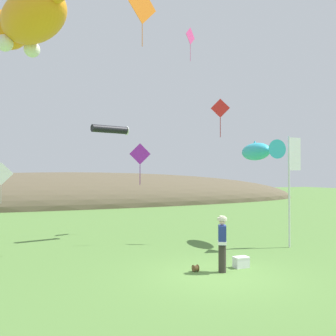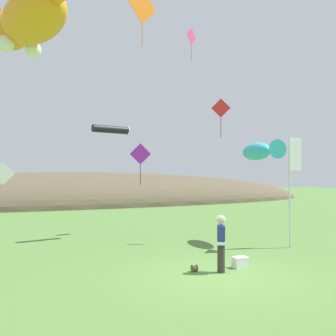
# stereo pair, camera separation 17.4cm
# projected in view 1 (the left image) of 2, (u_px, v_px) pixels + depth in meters

# --- Properties ---
(ground_plane) EXTENTS (120.00, 120.00, 0.00)m
(ground_plane) POSITION_uv_depth(u_px,v_px,m) (219.00, 276.00, 11.42)
(ground_plane) COLOR #517A38
(distant_hill_ridge) EXTENTS (57.58, 15.90, 6.58)m
(distant_hill_ridge) POSITION_uv_depth(u_px,v_px,m) (70.00, 203.00, 39.51)
(distant_hill_ridge) COLOR brown
(distant_hill_ridge) RESTS_ON ground
(festival_attendant) EXTENTS (0.43, 0.49, 1.77)m
(festival_attendant) POSITION_uv_depth(u_px,v_px,m) (222.00, 242.00, 11.82)
(festival_attendant) COLOR #332D28
(festival_attendant) RESTS_ON ground
(kite_spool) EXTENTS (0.17, 0.22, 0.22)m
(kite_spool) POSITION_uv_depth(u_px,v_px,m) (195.00, 268.00, 11.89)
(kite_spool) COLOR olive
(kite_spool) RESTS_ON ground
(picnic_cooler) EXTENTS (0.50, 0.34, 0.36)m
(picnic_cooler) POSITION_uv_depth(u_px,v_px,m) (241.00, 262.00, 12.41)
(picnic_cooler) COLOR white
(picnic_cooler) RESTS_ON ground
(festival_banner_pole) EXTENTS (0.66, 0.08, 4.71)m
(festival_banner_pole) POSITION_uv_depth(u_px,v_px,m) (292.00, 174.00, 15.90)
(festival_banner_pole) COLOR silver
(festival_banner_pole) RESTS_ON ground
(kite_giant_cat) EXTENTS (3.72, 7.79, 2.47)m
(kite_giant_cat) POSITION_uv_depth(u_px,v_px,m) (27.00, 21.00, 16.64)
(kite_giant_cat) COLOR orange
(kite_fish_windsock) EXTENTS (1.24, 3.05, 0.91)m
(kite_fish_windsock) POSITION_uv_depth(u_px,v_px,m) (259.00, 151.00, 16.67)
(kite_fish_windsock) COLOR #33B2CC
(kite_tube_streamer) EXTENTS (1.91, 0.78, 0.44)m
(kite_tube_streamer) POSITION_uv_depth(u_px,v_px,m) (111.00, 129.00, 17.97)
(kite_tube_streamer) COLOR black
(kite_diamond_pink) EXTENTS (0.79, 0.53, 1.83)m
(kite_diamond_pink) POSITION_uv_depth(u_px,v_px,m) (190.00, 37.00, 20.20)
(kite_diamond_pink) COLOR #E53F8C
(kite_diamond_red) EXTENTS (0.76, 0.47, 1.78)m
(kite_diamond_red) POSITION_uv_depth(u_px,v_px,m) (220.00, 109.00, 17.11)
(kite_diamond_red) COLOR red
(kite_diamond_violet) EXTENTS (0.93, 0.21, 1.85)m
(kite_diamond_violet) POSITION_uv_depth(u_px,v_px,m) (140.00, 155.00, 16.62)
(kite_diamond_violet) COLOR purple
(kite_diamond_white) EXTENTS (1.13, 0.13, 2.04)m
(kite_diamond_white) POSITION_uv_depth(u_px,v_px,m) (1.00, 174.00, 18.38)
(kite_diamond_white) COLOR white
(kite_diamond_orange) EXTENTS (1.40, 0.59, 2.41)m
(kite_diamond_orange) POSITION_uv_depth(u_px,v_px,m) (142.00, 6.00, 15.01)
(kite_diamond_orange) COLOR orange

